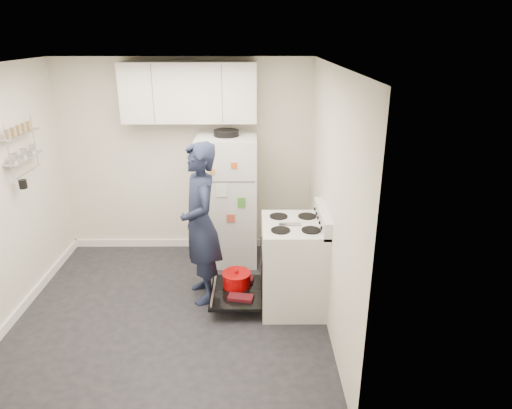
{
  "coord_description": "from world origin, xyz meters",
  "views": [
    {
      "loc": [
        0.86,
        -4.11,
        2.78
      ],
      "look_at": [
        0.89,
        0.43,
        1.05
      ],
      "focal_mm": 32.0,
      "sensor_mm": 36.0,
      "label": 1
    }
  ],
  "objects_px": {
    "electric_range": "(292,266)",
    "refrigerator": "(228,199)",
    "open_oven_door": "(237,286)",
    "person": "(200,224)"
  },
  "relations": [
    {
      "from": "electric_range",
      "to": "refrigerator",
      "type": "bearing_deg",
      "value": 123.36
    },
    {
      "from": "open_oven_door",
      "to": "refrigerator",
      "type": "distance_m",
      "value": 1.22
    },
    {
      "from": "electric_range",
      "to": "person",
      "type": "xyz_separation_m",
      "value": [
        -0.96,
        0.17,
        0.41
      ]
    },
    {
      "from": "person",
      "to": "open_oven_door",
      "type": "bearing_deg",
      "value": 56.0
    },
    {
      "from": "electric_range",
      "to": "open_oven_door",
      "type": "xyz_separation_m",
      "value": [
        -0.59,
        0.05,
        -0.27
      ]
    },
    {
      "from": "open_oven_door",
      "to": "person",
      "type": "distance_m",
      "value": 0.79
    },
    {
      "from": "electric_range",
      "to": "open_oven_door",
      "type": "distance_m",
      "value": 0.65
    },
    {
      "from": "open_oven_door",
      "to": "person",
      "type": "bearing_deg",
      "value": 163.29
    },
    {
      "from": "person",
      "to": "refrigerator",
      "type": "bearing_deg",
      "value": 148.3
    },
    {
      "from": "electric_range",
      "to": "person",
      "type": "height_order",
      "value": "person"
    }
  ]
}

